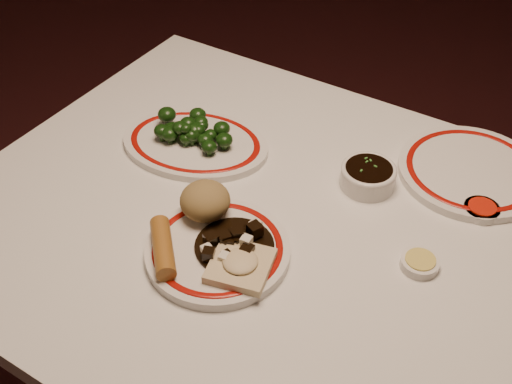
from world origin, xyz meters
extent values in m
cube|color=white|center=(0.00, 0.00, 0.73)|extent=(1.20, 0.90, 0.04)
cylinder|color=black|center=(-0.54, 0.39, 0.35)|extent=(0.06, 0.06, 0.71)
cylinder|color=silver|center=(-0.07, -0.12, 0.76)|extent=(0.30, 0.30, 0.02)
torus|color=#910E07|center=(-0.07, -0.12, 0.77)|extent=(0.26, 0.26, 0.00)
ellipsoid|color=olive|center=(-0.13, -0.07, 0.80)|extent=(0.09, 0.09, 0.06)
cylinder|color=#9C6626|center=(-0.14, -0.18, 0.78)|extent=(0.11, 0.11, 0.03)
cube|color=beige|center=(-0.01, -0.14, 0.78)|extent=(0.12, 0.12, 0.02)
ellipsoid|color=beige|center=(-0.01, -0.14, 0.79)|extent=(0.06, 0.06, 0.02)
cylinder|color=black|center=(-0.05, -0.10, 0.77)|extent=(0.13, 0.13, 0.00)
cube|color=black|center=(-0.06, -0.09, 0.78)|extent=(0.02, 0.02, 0.02)
cube|color=black|center=(-0.04, -0.10, 0.78)|extent=(0.02, 0.02, 0.01)
cube|color=black|center=(-0.06, -0.11, 0.78)|extent=(0.02, 0.02, 0.02)
cube|color=black|center=(-0.06, -0.08, 0.78)|extent=(0.02, 0.02, 0.02)
cube|color=black|center=(-0.06, -0.11, 0.78)|extent=(0.03, 0.03, 0.02)
cube|color=black|center=(-0.06, -0.09, 0.79)|extent=(0.02, 0.02, 0.02)
cube|color=black|center=(-0.02, -0.11, 0.78)|extent=(0.02, 0.02, 0.02)
cube|color=black|center=(-0.07, -0.11, 0.78)|extent=(0.03, 0.03, 0.02)
cube|color=black|center=(-0.05, -0.09, 0.79)|extent=(0.03, 0.03, 0.02)
cube|color=black|center=(-0.04, -0.14, 0.78)|extent=(0.02, 0.02, 0.01)
cube|color=black|center=(-0.03, -0.07, 0.79)|extent=(0.03, 0.03, 0.02)
cube|color=black|center=(-0.08, -0.12, 0.79)|extent=(0.03, 0.03, 0.02)
cube|color=black|center=(-0.07, -0.15, 0.78)|extent=(0.02, 0.02, 0.02)
cube|color=beige|center=(-0.04, -0.06, 0.79)|extent=(0.02, 0.02, 0.01)
cube|color=beige|center=(-0.04, -0.15, 0.79)|extent=(0.02, 0.02, 0.01)
cube|color=beige|center=(-0.03, -0.10, 0.79)|extent=(0.02, 0.02, 0.01)
cube|color=beige|center=(-0.07, -0.15, 0.79)|extent=(0.02, 0.02, 0.01)
torus|color=#910E07|center=(-0.28, 0.10, 0.77)|extent=(0.31, 0.31, 0.00)
cylinder|color=#23471C|center=(-0.32, 0.08, 0.77)|extent=(0.01, 0.01, 0.01)
ellipsoid|color=black|center=(-0.32, 0.08, 0.79)|extent=(0.03, 0.03, 0.03)
cylinder|color=#23471C|center=(-0.33, 0.07, 0.77)|extent=(0.01, 0.01, 0.01)
ellipsoid|color=black|center=(-0.33, 0.07, 0.79)|extent=(0.03, 0.03, 0.03)
cylinder|color=#23471C|center=(-0.28, 0.08, 0.77)|extent=(0.01, 0.01, 0.01)
ellipsoid|color=black|center=(-0.28, 0.08, 0.78)|extent=(0.03, 0.03, 0.02)
cylinder|color=#23471C|center=(-0.23, 0.13, 0.77)|extent=(0.01, 0.01, 0.02)
ellipsoid|color=black|center=(-0.23, 0.13, 0.79)|extent=(0.03, 0.03, 0.03)
cylinder|color=#23471C|center=(-0.27, 0.10, 0.77)|extent=(0.01, 0.01, 0.01)
ellipsoid|color=black|center=(-0.27, 0.10, 0.79)|extent=(0.04, 0.04, 0.03)
cylinder|color=#23471C|center=(-0.23, 0.08, 0.77)|extent=(0.01, 0.01, 0.01)
ellipsoid|color=black|center=(-0.23, 0.08, 0.78)|extent=(0.03, 0.03, 0.02)
cylinder|color=#23471C|center=(-0.25, 0.09, 0.77)|extent=(0.01, 0.01, 0.01)
ellipsoid|color=black|center=(-0.25, 0.09, 0.78)|extent=(0.03, 0.03, 0.02)
cylinder|color=#23471C|center=(-0.29, 0.10, 0.77)|extent=(0.01, 0.01, 0.01)
ellipsoid|color=black|center=(-0.29, 0.10, 0.79)|extent=(0.03, 0.03, 0.03)
cylinder|color=#23471C|center=(-0.32, 0.07, 0.77)|extent=(0.01, 0.01, 0.01)
ellipsoid|color=black|center=(-0.32, 0.07, 0.79)|extent=(0.03, 0.03, 0.03)
cylinder|color=#23471C|center=(-0.28, 0.09, 0.77)|extent=(0.01, 0.01, 0.01)
ellipsoid|color=black|center=(-0.28, 0.09, 0.79)|extent=(0.03, 0.03, 0.03)
cylinder|color=#23471C|center=(-0.31, 0.08, 0.77)|extent=(0.01, 0.01, 0.01)
ellipsoid|color=black|center=(-0.31, 0.08, 0.79)|extent=(0.03, 0.03, 0.03)
cylinder|color=#23471C|center=(-0.28, 0.10, 0.77)|extent=(0.01, 0.01, 0.01)
ellipsoid|color=black|center=(-0.28, 0.10, 0.79)|extent=(0.03, 0.03, 0.03)
cylinder|color=#23471C|center=(-0.28, 0.10, 0.77)|extent=(0.01, 0.01, 0.02)
ellipsoid|color=black|center=(-0.28, 0.10, 0.79)|extent=(0.04, 0.04, 0.03)
cylinder|color=#23471C|center=(-0.25, 0.11, 0.77)|extent=(0.01, 0.01, 0.01)
ellipsoid|color=black|center=(-0.25, 0.11, 0.78)|extent=(0.03, 0.03, 0.02)
cylinder|color=#23471C|center=(-0.36, 0.11, 0.77)|extent=(0.01, 0.01, 0.02)
ellipsoid|color=black|center=(-0.36, 0.11, 0.79)|extent=(0.04, 0.04, 0.03)
cylinder|color=#23471C|center=(-0.29, 0.11, 0.77)|extent=(0.01, 0.01, 0.01)
ellipsoid|color=black|center=(-0.29, 0.11, 0.78)|extent=(0.03, 0.03, 0.02)
cylinder|color=#23471C|center=(-0.21, 0.11, 0.77)|extent=(0.01, 0.01, 0.01)
ellipsoid|color=black|center=(-0.21, 0.11, 0.79)|extent=(0.03, 0.03, 0.03)
cylinder|color=#23471C|center=(-0.30, 0.15, 0.77)|extent=(0.01, 0.01, 0.01)
ellipsoid|color=black|center=(-0.30, 0.15, 0.79)|extent=(0.03, 0.03, 0.03)
cylinder|color=#23471C|center=(-0.28, 0.09, 0.77)|extent=(0.01, 0.01, 0.01)
ellipsoid|color=black|center=(-0.28, 0.09, 0.79)|extent=(0.03, 0.03, 0.02)
cylinder|color=#23471C|center=(-0.32, 0.07, 0.77)|extent=(0.01, 0.01, 0.01)
ellipsoid|color=black|center=(-0.32, 0.07, 0.79)|extent=(0.03, 0.03, 0.02)
ellipsoid|color=black|center=(-0.27, 0.12, 0.79)|extent=(0.03, 0.03, 0.02)
ellipsoid|color=black|center=(-0.28, 0.12, 0.80)|extent=(0.03, 0.03, 0.02)
ellipsoid|color=black|center=(-0.29, 0.10, 0.80)|extent=(0.03, 0.03, 0.03)
ellipsoid|color=black|center=(-0.27, 0.10, 0.80)|extent=(0.03, 0.03, 0.02)
ellipsoid|color=black|center=(-0.30, 0.08, 0.80)|extent=(0.03, 0.03, 0.02)
ellipsoid|color=black|center=(-0.30, 0.09, 0.80)|extent=(0.03, 0.03, 0.02)
ellipsoid|color=black|center=(-0.29, 0.08, 0.80)|extent=(0.02, 0.02, 0.02)
cylinder|color=silver|center=(0.07, 0.17, 0.77)|extent=(0.10, 0.10, 0.04)
cylinder|color=black|center=(0.07, 0.17, 0.79)|extent=(0.09, 0.09, 0.00)
cylinder|color=silver|center=(0.27, 0.21, 0.76)|extent=(0.06, 0.06, 0.02)
cylinder|color=#B91B0B|center=(0.27, 0.21, 0.77)|extent=(0.05, 0.05, 0.00)
cylinder|color=silver|center=(0.22, 0.03, 0.76)|extent=(0.06, 0.06, 0.02)
cylinder|color=#D2C056|center=(0.22, 0.03, 0.77)|extent=(0.05, 0.05, 0.00)
cylinder|color=silver|center=(0.22, 0.31, 0.76)|extent=(0.34, 0.34, 0.02)
torus|color=#910E07|center=(0.22, 0.31, 0.77)|extent=(0.29, 0.29, 0.00)
camera|label=1|loc=(0.37, -0.71, 1.54)|focal=45.00mm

